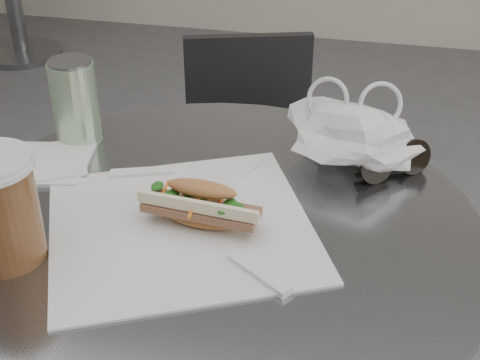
% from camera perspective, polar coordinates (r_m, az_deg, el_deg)
% --- Properties ---
extents(chair_far, '(0.40, 0.43, 0.74)m').
position_cam_1_polar(chair_far, '(1.66, 1.10, -2.81)').
color(chair_far, '#29292B').
rests_on(chair_far, ground).
extents(sandwich_paper, '(0.46, 0.45, 0.00)m').
position_cam_1_polar(sandwich_paper, '(0.91, -5.09, -3.95)').
color(sandwich_paper, white).
rests_on(sandwich_paper, cafe_table).
extents(banh_mi, '(0.20, 0.09, 0.07)m').
position_cam_1_polar(banh_mi, '(0.89, -3.31, -2.17)').
color(banh_mi, '#AB6B40').
rests_on(banh_mi, sandwich_paper).
extents(sunglasses, '(0.11, 0.09, 0.06)m').
position_cam_1_polar(sunglasses, '(1.04, 13.01, 1.37)').
color(sunglasses, black).
rests_on(sunglasses, cafe_table).
extents(plastic_bag, '(0.20, 0.15, 0.10)m').
position_cam_1_polar(plastic_bag, '(1.04, 9.36, 3.62)').
color(plastic_bag, white).
rests_on(plastic_bag, cafe_table).
extents(napkin_stack, '(0.16, 0.16, 0.01)m').
position_cam_1_polar(napkin_stack, '(1.09, -16.16, 1.41)').
color(napkin_stack, white).
rests_on(napkin_stack, cafe_table).
extents(drink_can, '(0.07, 0.07, 0.14)m').
position_cam_1_polar(drink_can, '(1.12, -13.90, 6.51)').
color(drink_can, '#5A9658').
rests_on(drink_can, cafe_table).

